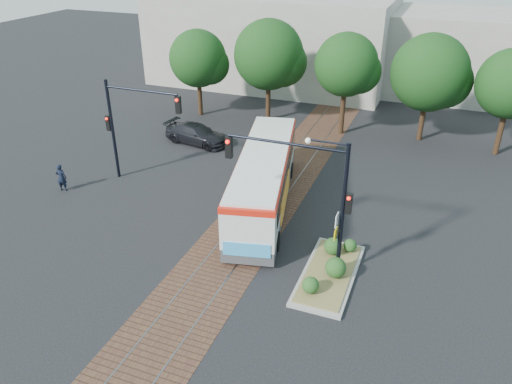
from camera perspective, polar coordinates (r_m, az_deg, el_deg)
ground at (r=24.21m, az=-2.24°, el=-5.70°), size 120.00×120.00×0.00m
trackbed at (r=27.38m, az=1.06°, el=-1.36°), size 3.60×40.00×0.02m
tree_row at (r=36.55m, az=9.95°, el=14.03°), size 26.40×5.60×7.67m
warehouses at (r=48.92m, az=11.00°, el=16.18°), size 40.00×13.00×8.00m
city_bus at (r=26.47m, az=0.92°, el=1.76°), size 4.99×11.79×3.09m
traffic_island at (r=22.13m, az=8.49°, el=-8.64°), size 2.20×5.20×1.13m
signal_pole_main at (r=20.37m, az=6.68°, el=0.72°), size 5.49×0.46×6.00m
signal_pole_left at (r=29.45m, az=-14.49°, el=8.16°), size 4.99×0.34×6.00m
officer at (r=30.51m, az=-21.36°, el=1.55°), size 0.67×0.53×1.64m
parked_car at (r=35.26m, az=-6.79°, el=6.61°), size 4.93×2.62×1.36m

